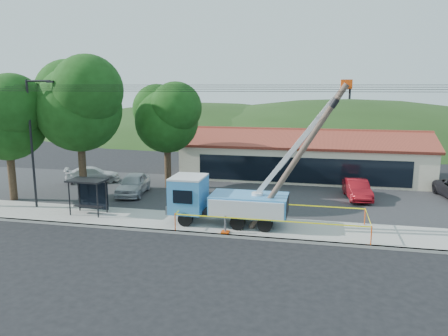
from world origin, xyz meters
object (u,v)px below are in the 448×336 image
at_px(utility_truck, 225,199).
at_px(car_white, 93,183).
at_px(bus_shelter, 89,188).
at_px(car_red, 357,200).
at_px(car_silver, 134,195).
at_px(leaning_pole, 301,152).

xyz_separation_m(utility_truck, car_white, (-14.16, 9.28, -1.71)).
distance_m(bus_shelter, car_red, 19.68).
bearing_deg(utility_truck, car_silver, 146.12).
distance_m(leaning_pole, car_silver, 15.53).
relative_size(bus_shelter, car_white, 0.53).
xyz_separation_m(utility_truck, car_red, (8.49, 8.27, -1.71)).
height_order(leaning_pole, car_silver, leaning_pole).
bearing_deg(car_silver, utility_truck, -42.80).
distance_m(utility_truck, bus_shelter, 9.36).
height_order(car_silver, car_white, car_silver).
bearing_deg(leaning_pole, car_white, 152.35).
relative_size(utility_truck, car_silver, 2.18).
height_order(leaning_pole, car_white, leaning_pole).
xyz_separation_m(car_silver, car_red, (17.25, 2.39, 0.00)).
height_order(leaning_pole, car_red, leaning_pole).
bearing_deg(car_white, car_red, -119.62).
bearing_deg(car_silver, bus_shelter, -104.90).
bearing_deg(leaning_pole, bus_shelter, 177.05).
bearing_deg(car_red, car_silver, -179.69).
bearing_deg(bus_shelter, car_white, 119.89).
bearing_deg(car_silver, car_red, -1.03).
distance_m(leaning_pole, bus_shelter, 14.22).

